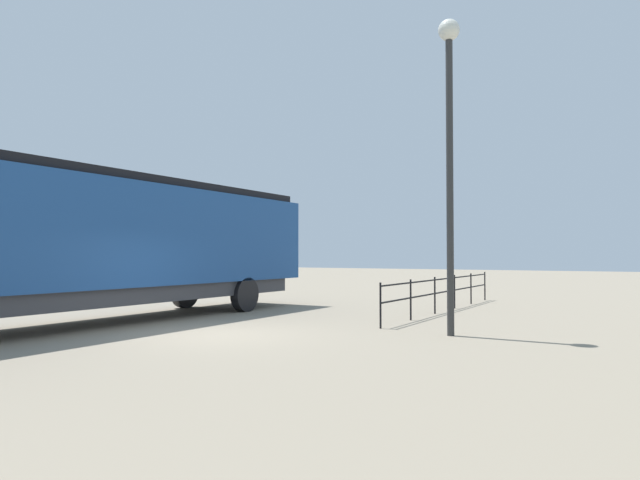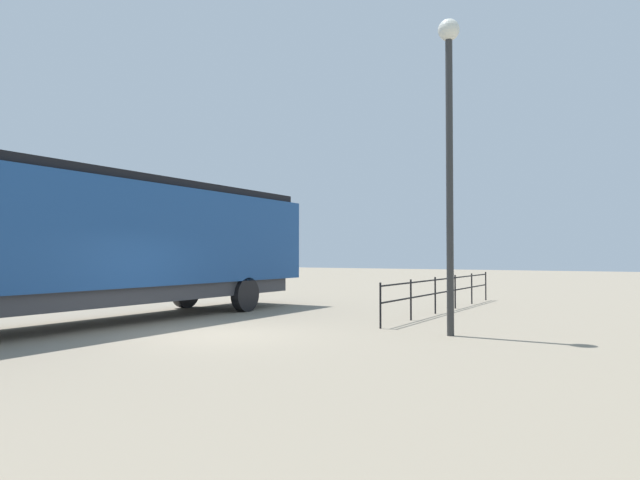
% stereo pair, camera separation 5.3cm
% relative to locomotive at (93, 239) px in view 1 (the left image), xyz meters
% --- Properties ---
extents(ground_plane, '(120.00, 120.00, 0.00)m').
position_rel_locomotive_xyz_m(ground_plane, '(3.91, 0.21, -2.24)').
color(ground_plane, gray).
extents(locomotive, '(2.91, 16.49, 3.96)m').
position_rel_locomotive_xyz_m(locomotive, '(0.00, 0.00, 0.00)').
color(locomotive, navy).
rests_on(locomotive, ground_plane).
extents(lamp_post, '(0.49, 0.49, 7.22)m').
position_rel_locomotive_xyz_m(lamp_post, '(8.69, 2.79, 2.62)').
color(lamp_post, '#2D2D2D').
rests_on(lamp_post, ground_plane).
extents(platform_fence, '(0.05, 10.23, 1.14)m').
position_rel_locomotive_xyz_m(platform_fence, '(6.81, 8.22, -1.49)').
color(platform_fence, black).
rests_on(platform_fence, ground_plane).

